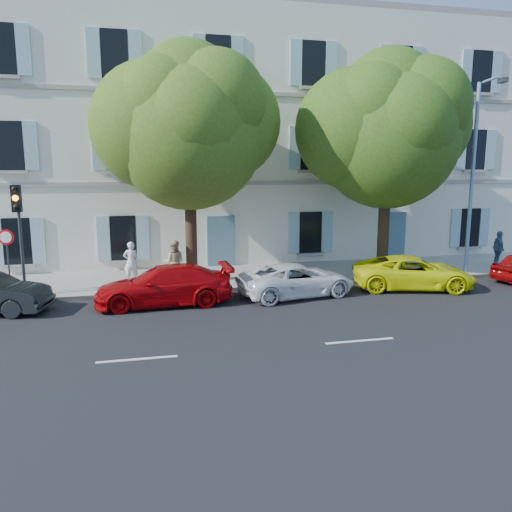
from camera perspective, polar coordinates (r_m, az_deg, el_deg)
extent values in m
plane|color=black|center=(17.81, 6.42, -5.35)|extent=(90.00, 90.00, 0.00)
cube|color=#A09E96|center=(21.91, 2.60, -2.14)|extent=(36.00, 4.50, 0.15)
cube|color=#9E998E|center=(19.88, 4.26, -3.43)|extent=(36.00, 0.16, 0.16)
cube|color=white|center=(27.02, -0.63, 12.85)|extent=(28.00, 7.00, 12.00)
imported|color=#AC0409|center=(17.62, -10.48, -3.32)|extent=(4.78, 2.03, 1.37)
imported|color=white|center=(18.57, 4.67, -2.73)|extent=(4.68, 2.79, 1.22)
imported|color=#F0F50A|center=(20.57, 17.54, -1.80)|extent=(5.06, 3.30, 1.29)
cylinder|color=#3A2819|center=(20.02, -7.41, 2.12)|extent=(0.46, 0.46, 3.64)
ellipsoid|color=#51791F|center=(19.86, -7.68, 13.62)|extent=(5.82, 5.82, 6.40)
cylinder|color=#3A2819|center=(21.86, 14.34, 2.50)|extent=(0.47, 0.47, 3.59)
ellipsoid|color=#426C1B|center=(21.71, 14.81, 12.96)|extent=(5.83, 5.83, 6.41)
cylinder|color=#383A3D|center=(19.55, -25.19, 0.52)|extent=(0.11, 0.11, 3.29)
cube|color=black|center=(19.19, -25.71, 5.94)|extent=(0.31, 0.25, 0.93)
sphere|color=orange|center=(19.06, -25.80, 5.98)|extent=(0.20, 0.20, 0.20)
cylinder|color=#383A3D|center=(19.98, -26.40, -1.21)|extent=(0.06, 0.06, 2.04)
cylinder|color=red|center=(19.78, -26.67, 1.93)|extent=(0.55, 0.15, 0.56)
cylinder|color=#7293BF|center=(23.54, 23.47, 7.96)|extent=(0.16, 0.16, 8.05)
cylinder|color=#7293BF|center=(23.23, 25.27, 17.80)|extent=(0.42, 1.39, 0.10)
cube|color=#383A3D|center=(22.65, 26.38, 17.55)|extent=(0.35, 0.50, 0.18)
imported|color=white|center=(20.60, -14.07, -0.67)|extent=(0.61, 0.40, 1.66)
imported|color=tan|center=(19.94, -9.33, -0.71)|extent=(0.96, 0.81, 1.75)
imported|color=slate|center=(25.67, 25.98, 0.73)|extent=(0.64, 1.05, 1.68)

